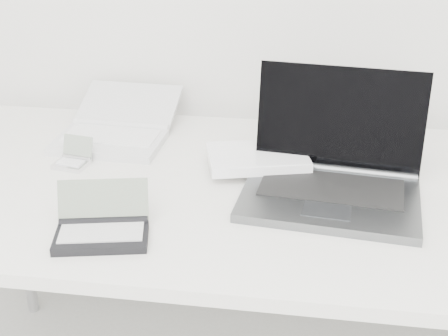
# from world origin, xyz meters

# --- Properties ---
(desk) EXTENTS (1.60, 0.80, 0.73)m
(desk) POSITION_xyz_m (0.00, 1.55, 0.68)
(desk) COLOR white
(desk) RESTS_ON ground
(laptop_large) EXTENTS (0.51, 0.39, 0.25)m
(laptop_large) POSITION_xyz_m (0.17, 1.56, 0.77)
(laptop_large) COLOR #535558
(laptop_large) RESTS_ON desk
(netbook_open_white) EXTENTS (0.29, 0.36, 0.09)m
(netbook_open_white) POSITION_xyz_m (-0.36, 1.77, 0.75)
(netbook_open_white) COLOR silver
(netbook_open_white) RESTS_ON desk
(pda_silver) EXTENTS (0.09, 0.09, 0.06)m
(pda_silver) POSITION_xyz_m (-0.41, 1.60, 0.74)
(pda_silver) COLOR silver
(pda_silver) RESTS_ON desk
(palmtop_charcoal) EXTENTS (0.20, 0.17, 0.09)m
(palmtop_charcoal) POSITION_xyz_m (-0.24, 1.30, 0.75)
(palmtop_charcoal) COLOR black
(palmtop_charcoal) RESTS_ON desk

